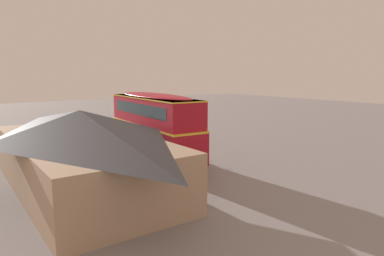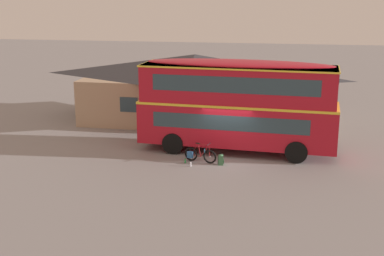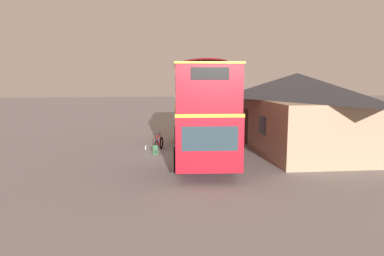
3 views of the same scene
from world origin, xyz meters
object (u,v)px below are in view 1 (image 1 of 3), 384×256
Objects in this scene: double_decker_bus at (155,123)px; backpack_on_ground at (185,153)px; water_bottle_green_metal at (200,159)px; water_bottle_clear_plastic at (202,157)px; touring_bicycle at (191,155)px.

backpack_on_ground is (-0.55, -2.29, -2.37)m from double_decker_bus.
backpack_on_ground is 2.20× the size of water_bottle_green_metal.
water_bottle_green_metal is at bearing -178.69° from backpack_on_ground.
double_decker_bus reaches higher than water_bottle_clear_plastic.
water_bottle_green_metal is at bearing 125.74° from water_bottle_clear_plastic.
backpack_on_ground is at bearing 20.79° from water_bottle_clear_plastic.
touring_bicycle is (-1.66, -2.07, -2.27)m from double_decker_bus.
touring_bicycle is 6.32× the size of water_bottle_clear_plastic.
double_decker_bus is 39.14× the size of water_bottle_clear_plastic.
double_decker_bus is 43.08× the size of water_bottle_green_metal.
water_bottle_clear_plastic is (-0.29, -0.75, -0.25)m from touring_bicycle.
double_decker_bus is 3.49m from touring_bicycle.
backpack_on_ground is (1.10, -0.22, -0.10)m from touring_bicycle.
water_bottle_clear_plastic is at bearing -54.26° from water_bottle_green_metal.
backpack_on_ground reaches higher than water_bottle_clear_plastic.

